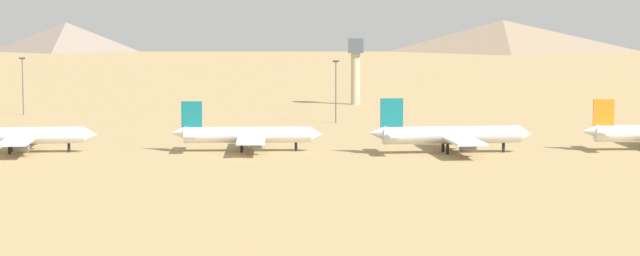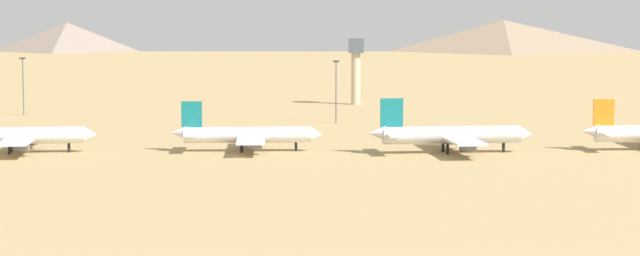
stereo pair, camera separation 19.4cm
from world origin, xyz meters
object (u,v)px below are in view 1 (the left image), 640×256
(light_pole_mid, at_px, (336,88))
(light_pole_east, at_px, (23,82))
(control_tower, at_px, (356,65))
(parked_jet_red_3, at_px, (15,136))
(parked_jet_teal_4, at_px, (246,135))
(parked_jet_teal_5, at_px, (450,135))

(light_pole_mid, relative_size, light_pole_east, 1.01)
(control_tower, distance_m, light_pole_mid, 70.72)
(control_tower, xyz_separation_m, light_pole_mid, (-10.50, -69.84, -3.66))
(light_pole_mid, bearing_deg, control_tower, 81.45)
(parked_jet_red_3, distance_m, parked_jet_teal_4, 52.23)
(parked_jet_teal_5, relative_size, control_tower, 1.64)
(parked_jet_red_3, xyz_separation_m, control_tower, (86.97, 140.46, 10.05))
(parked_jet_teal_4, bearing_deg, light_pole_mid, 70.67)
(parked_jet_red_3, bearing_deg, control_tower, 54.13)
(parked_jet_red_3, distance_m, light_pole_mid, 104.29)
(parked_jet_teal_5, height_order, control_tower, control_tower)
(control_tower, relative_size, light_pole_east, 1.29)
(light_pole_east, bearing_deg, parked_jet_red_3, -78.76)
(parked_jet_teal_4, distance_m, parked_jet_teal_5, 46.59)
(control_tower, height_order, light_pole_mid, control_tower)
(control_tower, relative_size, light_pole_mid, 1.28)
(parked_jet_red_3, height_order, light_pole_east, light_pole_east)
(parked_jet_red_3, xyz_separation_m, parked_jet_teal_5, (98.53, -3.98, 0.18))
(control_tower, bearing_deg, parked_jet_teal_4, -104.00)
(parked_jet_red_3, xyz_separation_m, light_pole_east, (-20.19, 101.64, 6.31))
(parked_jet_red_3, height_order, light_pole_mid, light_pole_mid)
(parked_jet_teal_4, xyz_separation_m, control_tower, (34.75, 139.35, 10.19))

